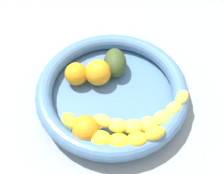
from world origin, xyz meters
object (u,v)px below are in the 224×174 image
Objects in this scene: orange_mid_right at (76,74)px; orange_front at (98,73)px; banana_draped_right at (111,136)px; orange_mid_left at (86,129)px; fruit_bowl at (112,92)px; banana_draped_left at (147,119)px; avocado_dark at (115,63)px.

orange_front is at bearing 93.08° from orange_mid_right.
orange_mid_left is at bearing -107.66° from banana_draped_right.
fruit_bowl is at bearing -179.90° from banana_draped_right.
orange_front is (-4.15, -3.52, 2.29)cm from fruit_bowl.
banana_draped_right reaches higher than banana_draped_left.
orange_mid_right reaches higher than banana_draped_right.
fruit_bowl is 6.38× the size of orange_mid_right.
banana_draped_left is (8.56, 7.83, 1.87)cm from fruit_bowl.
orange_mid_left reaches higher than orange_mid_right.
orange_mid_right is at bearing -152.29° from banana_draped_right.
avocado_dark is at bearing 131.44° from orange_front.
banana_draped_left reaches higher than fruit_bowl.
orange_mid_right is at bearing -113.54° from fruit_bowl.
orange_front reaches higher than banana_draped_left.
banana_draped_left is 3.51× the size of orange_front.
avocado_dark is at bearing 162.84° from orange_mid_left.
orange_mid_left is 0.73× the size of avocado_dark.
orange_mid_left reaches higher than fruit_bowl.
fruit_bowl is 9.87cm from orange_mid_right.
orange_mid_left is 15.65cm from orange_mid_right.
banana_draped_right is at bearing 0.10° from fruit_bowl.
avocado_dark is (-3.64, 4.12, -0.38)cm from orange_front.
banana_draped_right is (13.07, 0.02, 2.26)cm from fruit_bowl.
orange_front is at bearing 173.40° from orange_mid_left.
orange_mid_right is (0.29, -5.35, -0.37)cm from orange_front.
orange_front is (-17.23, -3.54, 0.04)cm from banana_draped_right.
avocado_dark is (-16.36, -7.23, 0.04)cm from banana_draped_left.
avocado_dark is (-7.79, 0.60, 1.91)cm from fruit_bowl.
banana_draped_left is 0.98× the size of banana_draped_right.
orange_front is 5.51cm from avocado_dark.
banana_draped_right is 20.88cm from avocado_dark.
avocado_dark reaches higher than banana_draped_right.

